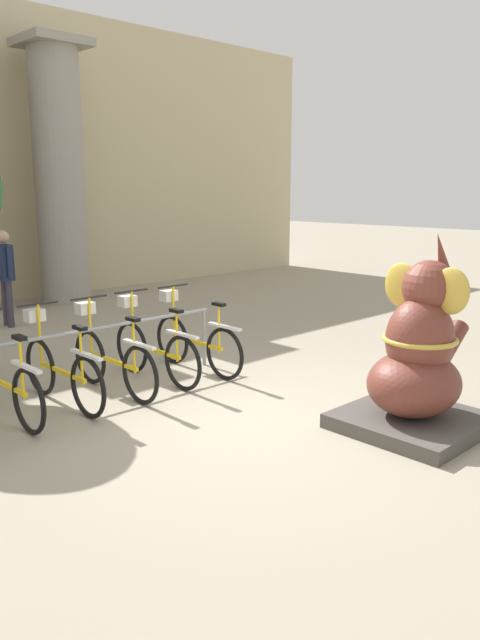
# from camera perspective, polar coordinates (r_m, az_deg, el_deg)

# --- Properties ---
(ground_plane) EXTENTS (60.00, 60.00, 0.00)m
(ground_plane) POSITION_cam_1_polar(r_m,az_deg,el_deg) (6.44, 1.74, -9.18)
(ground_plane) COLOR #9E937F
(column_right) EXTENTS (1.24, 1.24, 5.16)m
(column_right) POSITION_cam_1_polar(r_m,az_deg,el_deg) (13.37, -16.20, 12.78)
(column_right) COLOR gray
(column_right) RESTS_ON ground_plane
(bike_rack) EXTENTS (3.76, 0.05, 0.77)m
(bike_rack) POSITION_cam_1_polar(r_m,az_deg,el_deg) (7.24, -14.40, -2.15)
(bike_rack) COLOR gray
(bike_rack) RESTS_ON ground_plane
(bicycle_1) EXTENTS (0.48, 1.70, 1.07)m
(bicycle_1) POSITION_cam_1_polar(r_m,az_deg,el_deg) (6.80, -20.84, -5.22)
(bicycle_1) COLOR black
(bicycle_1) RESTS_ON ground_plane
(bicycle_2) EXTENTS (0.48, 1.70, 1.07)m
(bicycle_2) POSITION_cam_1_polar(r_m,az_deg,el_deg) (7.04, -16.08, -4.31)
(bicycle_2) COLOR black
(bicycle_2) RESTS_ON ground_plane
(bicycle_3) EXTENTS (0.48, 1.70, 1.07)m
(bicycle_3) POSITION_cam_1_polar(r_m,az_deg,el_deg) (7.33, -11.65, -3.45)
(bicycle_3) COLOR black
(bicycle_3) RESTS_ON ground_plane
(bicycle_4) EXTENTS (0.48, 1.70, 1.07)m
(bicycle_4) POSITION_cam_1_polar(r_m,az_deg,el_deg) (7.71, -7.88, -2.55)
(bicycle_4) COLOR black
(bicycle_4) RESTS_ON ground_plane
(bicycle_5) EXTENTS (0.48, 1.70, 1.07)m
(bicycle_5) POSITION_cam_1_polar(r_m,az_deg,el_deg) (8.06, -4.12, -1.83)
(bicycle_5) COLOR black
(bicycle_5) RESTS_ON ground_plane
(elephant_statue) EXTENTS (1.28, 1.28, 1.94)m
(elephant_statue) POSITION_cam_1_polar(r_m,az_deg,el_deg) (6.31, 15.96, -3.81)
(elephant_statue) COLOR #4C4742
(elephant_statue) RESTS_ON ground_plane
(person_pedestrian) EXTENTS (0.22, 0.47, 1.64)m
(person_pedestrian) POSITION_cam_1_polar(r_m,az_deg,el_deg) (11.26, -20.69, 4.32)
(person_pedestrian) COLOR #383342
(person_pedestrian) RESTS_ON ground_plane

